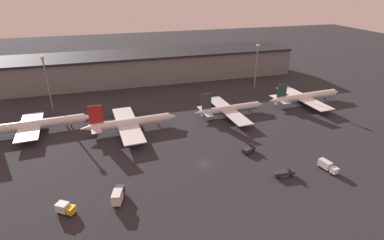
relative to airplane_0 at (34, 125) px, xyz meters
The scene contains 13 objects.
ground 73.51m from the airplane_0, 35.01° to the right, with size 600.00×600.00×0.00m, color #26262B.
terminal_building 86.37m from the airplane_0, 45.76° to the left, with size 178.92×31.75×17.16m.
airplane_0 is the anchor object (origin of this frame).
airplane_1 39.62m from the airplane_0, 13.42° to the right, with size 40.42×37.10×13.16m.
airplane_2 85.09m from the airplane_0, ahead, with size 36.02×36.10×12.19m.
airplane_3 128.12m from the airplane_0, ahead, with size 43.96×36.28×11.87m.
service_vehicle_0 113.92m from the airplane_0, 30.19° to the right, with size 3.51×7.13×3.15m.
service_vehicle_1 57.27m from the airplane_0, 73.12° to the right, with size 5.55×4.79×3.18m.
service_vehicle_2 61.90m from the airplane_0, 60.26° to the right, with size 4.25×7.29×3.88m.
service_vehicle_3 100.00m from the airplane_0, 34.18° to the right, with size 7.07×2.65×2.68m.
service_vehicle_4 87.92m from the airplane_0, 26.55° to the right, with size 5.95×4.61×2.79m.
lamp_post_0 28.40m from the airplane_0, 80.92° to the left, with size 1.80×1.80×26.61m.
lamp_post_1 116.70m from the airplane_0, 12.33° to the left, with size 1.80×1.80×26.17m.
Camera 1 is at (-28.21, -82.87, 57.35)m, focal length 28.00 mm.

